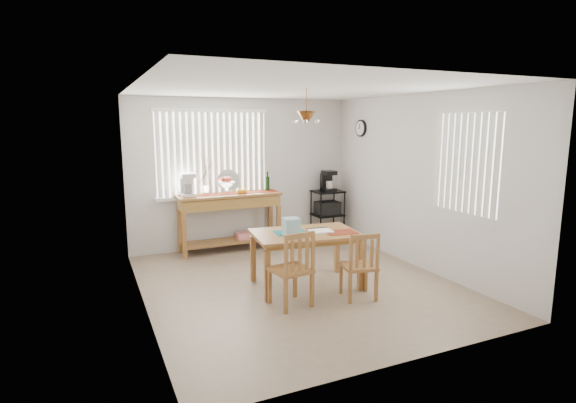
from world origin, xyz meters
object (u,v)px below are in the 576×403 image
wire_cart (328,210)px  dining_table (305,238)px  chair_right (360,266)px  chair_left (293,270)px  cart_items (328,181)px  sideboard (230,208)px

wire_cart → dining_table: size_ratio=0.63×
chair_right → chair_left: bearing=171.9°
dining_table → chair_right: chair_right is taller
cart_items → dining_table: 2.61m
sideboard → chair_right: size_ratio=2.05×
cart_items → dining_table: bearing=-125.7°
wire_cart → chair_left: size_ratio=0.99×
wire_cart → chair_left: 3.30m
wire_cart → chair_left: bearing=-126.5°
dining_table → chair_right: (0.41, -0.69, -0.23)m
chair_left → dining_table: bearing=51.5°
sideboard → chair_left: sideboard is taller
cart_items → chair_left: 3.36m
wire_cart → cart_items: bearing=90.0°
sideboard → cart_items: size_ratio=4.63×
chair_left → chair_right: chair_left is taller
wire_cart → cart_items: cart_items is taller
wire_cart → chair_right: 2.98m
chair_left → cart_items: bearing=53.6°
sideboard → chair_right: 2.90m
wire_cart → chair_right: bearing=-111.6°
dining_table → chair_right: 0.84m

